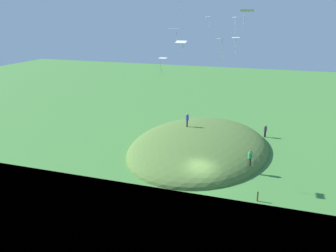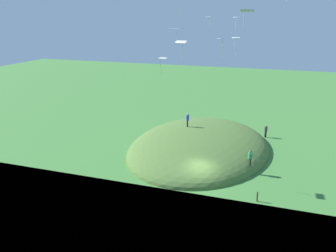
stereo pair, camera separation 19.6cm
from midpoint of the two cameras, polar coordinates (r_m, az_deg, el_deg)
ground_plane at (r=36.02m, az=5.10°, el=-8.75°), size 160.00×160.00×0.00m
grass_hill at (r=44.44m, az=4.83°, el=-3.54°), size 23.04×16.66×4.57m
person_with_child at (r=45.04m, az=2.95°, el=1.25°), size 0.39×0.39×1.76m
person_walking_path at (r=49.64m, az=15.10°, el=-0.53°), size 0.55×0.55×1.70m
person_near_shore at (r=37.81m, az=12.78°, el=-4.69°), size 0.64×0.64×1.67m
kite_0 at (r=31.92m, az=1.92°, el=13.06°), size 0.69×0.98×1.73m
kite_1 at (r=33.96m, az=10.61°, el=13.38°), size 0.72×0.81×1.64m
kite_5 at (r=38.41m, az=8.22°, el=13.22°), size 0.73×0.78×2.09m
kite_8 at (r=48.00m, az=6.28°, el=16.78°), size 0.98×0.83×1.51m
kite_9 at (r=37.55m, az=1.11°, el=15.19°), size 1.15×1.38×1.18m
kite_10 at (r=32.89m, az=12.25°, el=17.39°), size 0.88×1.19×1.73m
kite_11 at (r=46.37m, az=10.77°, el=16.52°), size 1.36×1.25×2.00m
kite_12 at (r=34.61m, az=-1.03°, el=10.63°), size 1.11×0.80×1.59m
mooring_post at (r=33.13m, az=13.87°, el=-10.80°), size 0.14×0.14×0.93m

